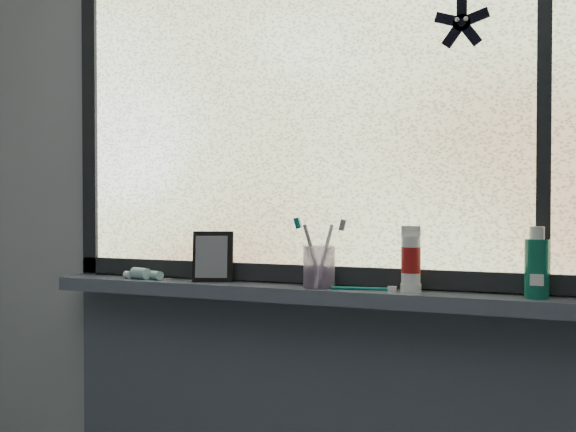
# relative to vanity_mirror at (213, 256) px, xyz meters

# --- Properties ---
(wall_back) EXTENTS (3.00, 0.01, 2.50)m
(wall_back) POSITION_rel_vanity_mirror_xyz_m (0.31, 0.07, 0.16)
(wall_back) COLOR #9EA3A8
(wall_back) RESTS_ON ground
(windowsill) EXTENTS (1.62, 0.14, 0.04)m
(windowsill) POSITION_rel_vanity_mirror_xyz_m (0.31, -0.00, -0.09)
(windowsill) COLOR #484F60
(windowsill) RESTS_ON wall_back
(window_pane) EXTENTS (1.50, 0.01, 1.00)m
(window_pane) POSITION_rel_vanity_mirror_xyz_m (0.31, 0.05, 0.44)
(window_pane) COLOR silver
(window_pane) RESTS_ON wall_back
(frame_bottom) EXTENTS (1.60, 0.03, 0.05)m
(frame_bottom) POSITION_rel_vanity_mirror_xyz_m (0.31, 0.04, -0.04)
(frame_bottom) COLOR black
(frame_bottom) RESTS_ON windowsill
(frame_left) EXTENTS (0.05, 0.03, 1.10)m
(frame_left) POSITION_rel_vanity_mirror_xyz_m (-0.47, 0.04, 0.44)
(frame_left) COLOR black
(frame_left) RESTS_ON wall_back
(frame_mullion) EXTENTS (0.03, 0.03, 1.00)m
(frame_mullion) POSITION_rel_vanity_mirror_xyz_m (0.91, 0.04, 0.44)
(frame_mullion) COLOR black
(frame_mullion) RESTS_ON wall_back
(starfish_sticker) EXTENTS (0.15, 0.02, 0.15)m
(starfish_sticker) POSITION_rel_vanity_mirror_xyz_m (0.71, 0.04, 0.63)
(starfish_sticker) COLOR black
(starfish_sticker) RESTS_ON window_pane
(vanity_mirror) EXTENTS (0.13, 0.10, 0.15)m
(vanity_mirror) POSITION_rel_vanity_mirror_xyz_m (0.00, 0.00, 0.00)
(vanity_mirror) COLOR black
(vanity_mirror) RESTS_ON windowsill
(toothpaste_tube) EXTENTS (0.19, 0.11, 0.03)m
(toothpaste_tube) POSITION_rel_vanity_mirror_xyz_m (-0.22, -0.02, -0.06)
(toothpaste_tube) COLOR white
(toothpaste_tube) RESTS_ON windowsill
(toothbrush_cup) EXTENTS (0.10, 0.10, 0.11)m
(toothbrush_cup) POSITION_rel_vanity_mirror_xyz_m (0.34, -0.02, -0.02)
(toothbrush_cup) COLOR #B097C7
(toothbrush_cup) RESTS_ON windowsill
(toothbrush_lying) EXTENTS (0.19, 0.05, 0.01)m
(toothbrush_lying) POSITION_rel_vanity_mirror_xyz_m (0.45, -0.02, -0.07)
(toothbrush_lying) COLOR #0C716A
(toothbrush_lying) RESTS_ON windowsill
(mouthwash_bottle) EXTENTS (0.06, 0.06, 0.14)m
(mouthwash_bottle) POSITION_rel_vanity_mirror_xyz_m (0.89, -0.01, 0.01)
(mouthwash_bottle) COLOR #1B9076
(mouthwash_bottle) RESTS_ON windowsill
(cream_tube) EXTENTS (0.06, 0.06, 0.12)m
(cream_tube) POSITION_rel_vanity_mirror_xyz_m (0.59, -0.01, 0.02)
(cream_tube) COLOR silver
(cream_tube) RESTS_ON windowsill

